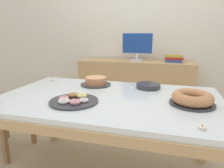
% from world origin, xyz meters
% --- Properties ---
extents(wall_back, '(8.00, 0.10, 2.60)m').
position_xyz_m(wall_back, '(0.00, 1.65, 1.30)').
color(wall_back, silver).
rests_on(wall_back, ground).
extents(dining_table, '(1.70, 1.02, 0.73)m').
position_xyz_m(dining_table, '(0.00, 0.00, 0.65)').
color(dining_table, silver).
rests_on(dining_table, ground).
extents(sideboard, '(1.55, 0.44, 0.83)m').
position_xyz_m(sideboard, '(0.00, 1.35, 0.41)').
color(sideboard, tan).
rests_on(sideboard, ground).
extents(computer_monitor, '(0.42, 0.20, 0.38)m').
position_xyz_m(computer_monitor, '(0.01, 1.35, 1.02)').
color(computer_monitor, silver).
rests_on(computer_monitor, sideboard).
extents(book_stack, '(0.23, 0.20, 0.09)m').
position_xyz_m(book_stack, '(0.50, 1.35, 0.87)').
color(book_stack, '#23478C').
rests_on(book_stack, sideboard).
extents(cake_chocolate_round, '(0.28, 0.28, 0.08)m').
position_xyz_m(cake_chocolate_round, '(-0.21, 0.30, 0.76)').
color(cake_chocolate_round, '#333338').
rests_on(cake_chocolate_round, dining_table).
extents(cake_golden_bundt, '(0.30, 0.30, 0.09)m').
position_xyz_m(cake_golden_bundt, '(0.59, -0.02, 0.77)').
color(cake_golden_bundt, '#333338').
rests_on(cake_golden_bundt, dining_table).
extents(pastry_platter, '(0.34, 0.34, 0.04)m').
position_xyz_m(pastry_platter, '(-0.20, -0.19, 0.74)').
color(pastry_platter, '#333338').
rests_on(pastry_platter, dining_table).
extents(plate_stack, '(0.21, 0.21, 0.04)m').
position_xyz_m(plate_stack, '(0.27, 0.32, 0.75)').
color(plate_stack, '#333338').
rests_on(plate_stack, dining_table).
extents(tealight_near_cakes, '(0.04, 0.04, 0.04)m').
position_xyz_m(tealight_near_cakes, '(0.11, 0.39, 0.74)').
color(tealight_near_cakes, silver).
rests_on(tealight_near_cakes, dining_table).
extents(tealight_left_edge, '(0.04, 0.04, 0.04)m').
position_xyz_m(tealight_left_edge, '(-0.68, 0.32, 0.74)').
color(tealight_left_edge, silver).
rests_on(tealight_left_edge, dining_table).
extents(tealight_centre, '(0.04, 0.04, 0.04)m').
position_xyz_m(tealight_centre, '(0.60, 0.22, 0.74)').
color(tealight_centre, silver).
rests_on(tealight_centre, dining_table).
extents(tealight_near_front, '(0.04, 0.04, 0.04)m').
position_xyz_m(tealight_near_front, '(0.60, -0.40, 0.74)').
color(tealight_near_front, silver).
rests_on(tealight_near_front, dining_table).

